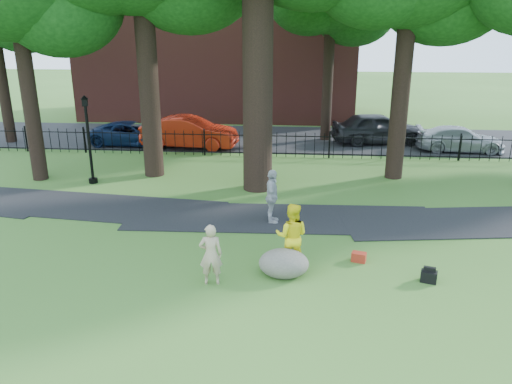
# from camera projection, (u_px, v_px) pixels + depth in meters

# --- Properties ---
(ground) EXTENTS (120.00, 120.00, 0.00)m
(ground) POSITION_uv_depth(u_px,v_px,m) (235.00, 273.00, 12.71)
(ground) COLOR #365E21
(ground) RESTS_ON ground
(footpath) EXTENTS (36.07, 3.85, 0.03)m
(footpath) POSITION_uv_depth(u_px,v_px,m) (280.00, 219.00, 16.31)
(footpath) COLOR black
(footpath) RESTS_ON ground
(street) EXTENTS (80.00, 7.00, 0.02)m
(street) POSITION_uv_depth(u_px,v_px,m) (271.00, 139.00, 27.82)
(street) COLOR black
(street) RESTS_ON ground
(iron_fence) EXTENTS (44.00, 0.04, 1.20)m
(iron_fence) POSITION_uv_depth(u_px,v_px,m) (266.00, 144.00, 23.85)
(iron_fence) COLOR black
(iron_fence) RESTS_ON ground
(brick_building) EXTENTS (18.00, 8.00, 12.00)m
(brick_building) POSITION_uv_depth(u_px,v_px,m) (220.00, 26.00, 33.81)
(brick_building) COLOR brown
(brick_building) RESTS_ON ground
(woman) EXTENTS (0.61, 0.45, 1.54)m
(woman) POSITION_uv_depth(u_px,v_px,m) (211.00, 254.00, 11.97)
(woman) COLOR tan
(woman) RESTS_ON ground
(man) EXTENTS (0.92, 0.75, 1.75)m
(man) POSITION_uv_depth(u_px,v_px,m) (292.00, 236.00, 12.76)
(man) COLOR yellow
(man) RESTS_ON ground
(pedestrian) EXTENTS (0.44, 1.04, 1.76)m
(pedestrian) POSITION_uv_depth(u_px,v_px,m) (272.00, 197.00, 15.69)
(pedestrian) COLOR #A6A6AA
(pedestrian) RESTS_ON ground
(boulder) EXTENTS (1.49, 1.28, 0.74)m
(boulder) POSITION_uv_depth(u_px,v_px,m) (284.00, 261.00, 12.52)
(boulder) COLOR #6A6358
(boulder) RESTS_ON ground
(lamppost) EXTENTS (0.35, 0.35, 3.49)m
(lamppost) POSITION_uv_depth(u_px,v_px,m) (89.00, 141.00, 19.47)
(lamppost) COLOR black
(lamppost) RESTS_ON ground
(backpack) EXTENTS (0.44, 0.34, 0.29)m
(backpack) POSITION_uv_depth(u_px,v_px,m) (429.00, 277.00, 12.23)
(backpack) COLOR black
(backpack) RESTS_ON ground
(red_bag) EXTENTS (0.43, 0.33, 0.26)m
(red_bag) POSITION_uv_depth(u_px,v_px,m) (359.00, 257.00, 13.30)
(red_bag) COLOR maroon
(red_bag) RESTS_ON ground
(red_sedan) EXTENTS (4.99, 2.06, 1.61)m
(red_sedan) POSITION_uv_depth(u_px,v_px,m) (189.00, 132.00, 25.54)
(red_sedan) COLOR #9E1D0C
(red_sedan) RESTS_ON ground
(navy_van) EXTENTS (4.45, 2.17, 1.22)m
(navy_van) POSITION_uv_depth(u_px,v_px,m) (132.00, 134.00, 26.19)
(navy_van) COLOR #0C1B3C
(navy_van) RESTS_ON ground
(grey_car) EXTENTS (5.06, 2.68, 1.64)m
(grey_car) POSITION_uv_depth(u_px,v_px,m) (378.00, 128.00, 26.49)
(grey_car) COLOR black
(grey_car) RESTS_ON ground
(silver_car) EXTENTS (4.32, 1.95, 1.23)m
(silver_car) POSITION_uv_depth(u_px,v_px,m) (460.00, 139.00, 24.88)
(silver_car) COLOR #9EA0A7
(silver_car) RESTS_ON ground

